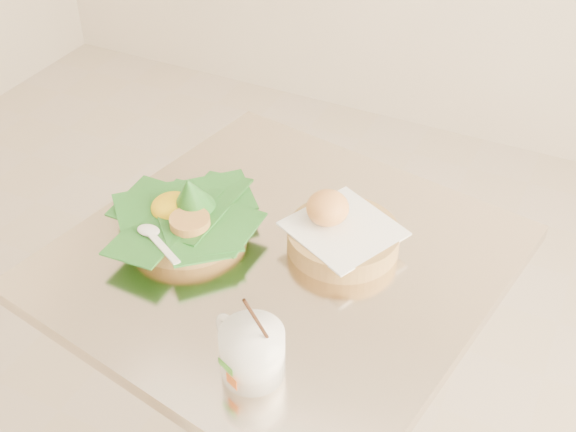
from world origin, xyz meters
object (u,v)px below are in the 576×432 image
at_px(cafe_table, 282,340).
at_px(bread_basket, 340,232).
at_px(rice_basket, 186,215).
at_px(coffee_mug, 251,351).

relative_size(cafe_table, bread_basket, 3.67).
distance_m(rice_basket, coffee_mug, 0.35).
height_order(cafe_table, coffee_mug, coffee_mug).
bearing_deg(bread_basket, coffee_mug, -91.21).
height_order(rice_basket, coffee_mug, coffee_mug).
relative_size(rice_basket, bread_basket, 1.20).
xyz_separation_m(rice_basket, bread_basket, (0.26, 0.08, -0.01)).
height_order(cafe_table, rice_basket, rice_basket).
xyz_separation_m(bread_basket, coffee_mug, (-0.01, -0.31, 0.01)).
distance_m(bread_basket, coffee_mug, 0.31).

